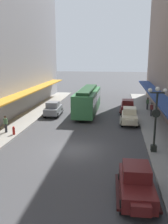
{
  "coord_description": "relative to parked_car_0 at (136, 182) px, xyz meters",
  "views": [
    {
      "loc": [
        3.42,
        -18.36,
        7.56
      ],
      "look_at": [
        0.0,
        6.0,
        1.8
      ],
      "focal_mm": 38.64,
      "sensor_mm": 36.0,
      "label": 1
    }
  ],
  "objects": [
    {
      "name": "ground_plane",
      "position": [
        -4.57,
        6.39,
        -0.94
      ],
      "size": [
        200.0,
        200.0,
        0.0
      ],
      "primitive_type": "plane",
      "color": "#424244"
    },
    {
      "name": "sidewalk_right",
      "position": [
        2.93,
        6.39,
        -0.87
      ],
      "size": [
        3.0,
        60.0,
        0.15
      ],
      "primitive_type": "cube",
      "color": "#99968E",
      "rests_on": "ground"
    },
    {
      "name": "parked_car_0",
      "position": [
        0.0,
        0.0,
        0.0
      ],
      "size": [
        2.24,
        4.3,
        1.84
      ],
      "color": "#591919",
      "rests_on": "ground"
    },
    {
      "name": "parked_car_1",
      "position": [
        0.27,
        14.87,
        0.0
      ],
      "size": [
        2.21,
        4.29,
        1.84
      ],
      "color": "beige",
      "rests_on": "ground"
    },
    {
      "name": "parked_car_2",
      "position": [
        0.25,
        20.31,
        0.0
      ],
      "size": [
        2.24,
        4.3,
        1.84
      ],
      "color": "#591919",
      "rests_on": "ground"
    },
    {
      "name": "parked_car_3",
      "position": [
        -9.3,
        17.47,
        0.0
      ],
      "size": [
        2.28,
        4.31,
        1.84
      ],
      "color": "slate",
      "rests_on": "ground"
    },
    {
      "name": "streetcar",
      "position": [
        -5.02,
        18.87,
        0.96
      ],
      "size": [
        2.65,
        9.63,
        3.46
      ],
      "color": "#33723F",
      "rests_on": "ground"
    },
    {
      "name": "lamp_post_with_clock",
      "position": [
        1.83,
        6.57,
        2.04
      ],
      "size": [
        1.42,
        0.44,
        5.16
      ],
      "color": "black",
      "rests_on": "sidewalk_right"
    },
    {
      "name": "fire_hydrant",
      "position": [
        -10.92,
        8.98,
        -0.38
      ],
      "size": [
        0.24,
        0.24,
        0.82
      ],
      "color": "#B21E19",
      "rests_on": "sidewalk_left"
    },
    {
      "name": "pedestrian_1",
      "position": [
        3.09,
        22.16,
        0.07
      ],
      "size": [
        0.36,
        0.28,
        1.67
      ],
      "color": "#2D2D33",
      "rests_on": "sidewalk_right"
    },
    {
      "name": "pedestrian_2",
      "position": [
        -11.97,
        9.55,
        0.07
      ],
      "size": [
        0.36,
        0.28,
        1.67
      ],
      "color": "#2D2D33",
      "rests_on": "sidewalk_left"
    },
    {
      "name": "pedestrian_3",
      "position": [
        3.14,
        18.35,
        0.07
      ],
      "size": [
        0.36,
        0.28,
        1.67
      ],
      "color": "#2D2D33",
      "rests_on": "sidewalk_right"
    }
  ]
}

